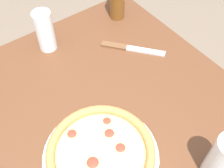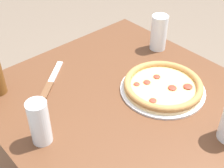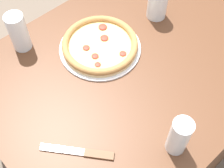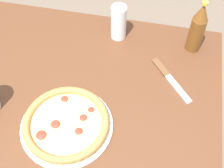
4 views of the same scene
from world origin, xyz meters
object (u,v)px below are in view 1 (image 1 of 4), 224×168
Objects in this scene: pizza_veggie at (101,153)px; knife at (130,48)px; glass_red_wine at (45,32)px; glass_iced_tea at (222,161)px.

knife is at bearing -139.07° from pizza_veggie.
knife is (-0.32, -0.28, -0.02)m from pizza_veggie.
pizza_veggie is 0.47m from glass_red_wine.
pizza_veggie is at bearing 40.93° from knife.
glass_iced_tea is 0.80× the size of knife.
glass_red_wine reaches higher than knife.
glass_iced_tea reaches higher than pizza_veggie.
glass_iced_tea reaches higher than knife.
glass_red_wine is 0.78× the size of knife.
pizza_veggie is at bearing 79.24° from glass_red_wine.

